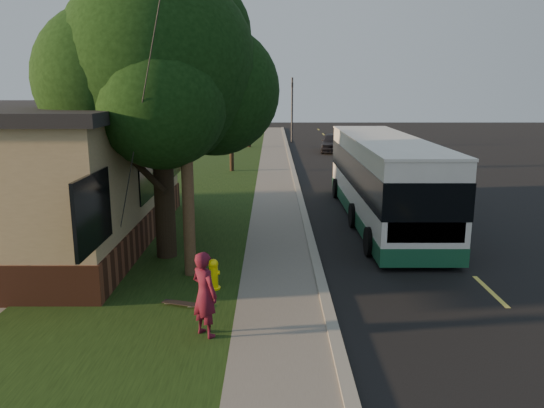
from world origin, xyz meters
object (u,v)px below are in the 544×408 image
at_px(skateboarder, 205,294).
at_px(distant_car, 332,142).
at_px(leafy_tree, 161,72).
at_px(skateboard_main, 202,275).
at_px(traffic_signal, 292,105).
at_px(fire_hydrant, 213,274).
at_px(dumpster, 34,207).
at_px(transit_bus, 383,177).
at_px(skateboard_spare, 180,303).
at_px(utility_pole, 184,93).
at_px(bare_tree_far, 249,122).
at_px(bare_tree_near, 231,134).

distance_m(skateboarder, distant_car, 30.46).
relative_size(leafy_tree, skateboard_main, 10.20).
relative_size(skateboarder, skateboard_main, 2.21).
distance_m(traffic_signal, skateboard_main, 33.52).
xyz_separation_m(fire_hydrant, dumpster, (-6.90, 6.07, 0.25)).
bearing_deg(dumpster, traffic_signal, 70.30).
height_order(transit_bus, distant_car, transit_bus).
xyz_separation_m(traffic_signal, skateboard_main, (-3.50, -33.20, -3.04)).
xyz_separation_m(leafy_tree, transit_bus, (6.93, 4.12, -3.56)).
height_order(traffic_signal, transit_bus, traffic_signal).
height_order(leafy_tree, skateboard_spare, leafy_tree).
bearing_deg(skateboard_spare, skateboarder, -62.23).
bearing_deg(distant_car, skateboarder, -93.69).
xyz_separation_m(utility_pole, skateboard_main, (0.31, -0.19, -4.51)).
distance_m(fire_hydrant, traffic_signal, 34.25).
bearing_deg(skateboard_spare, dumpster, 131.53).
height_order(fire_hydrant, skateboarder, skateboarder).
xyz_separation_m(transit_bus, distant_car, (0.52, 20.75, -0.91)).
height_order(skateboarder, skateboard_spare, skateboarder).
relative_size(traffic_signal, dumpster, 3.05).
xyz_separation_m(bare_tree_far, skateboarder, (0.50, -32.40, -1.09)).
bearing_deg(skateboarder, dumpster, -7.69).
bearing_deg(fire_hydrant, bare_tree_far, 90.76).
distance_m(utility_pole, traffic_signal, 33.26).
bearing_deg(dumpster, transit_bus, 3.23).
xyz_separation_m(transit_bus, dumpster, (-12.26, -0.69, -0.92)).
relative_size(transit_bus, skateboard_spare, 13.46).
xyz_separation_m(transit_bus, skateboard_spare, (-5.99, -7.77, -1.48)).
bearing_deg(leafy_tree, skateboarder, -71.67).
bearing_deg(skateboard_main, bare_tree_near, 91.68).
distance_m(bare_tree_far, dumpster, 24.83).
bearing_deg(fire_hydrant, transit_bus, 51.61).
height_order(bare_tree_near, bare_tree_far, bare_tree_near).
height_order(fire_hydrant, traffic_signal, traffic_signal).
height_order(utility_pole, bare_tree_far, utility_pole).
bearing_deg(transit_bus, leafy_tree, -149.29).
relative_size(traffic_signal, skateboard_main, 7.19).
xyz_separation_m(fire_hydrant, utility_pole, (-0.71, 0.99, 4.20)).
height_order(utility_pole, dumpster, utility_pole).
height_order(bare_tree_near, skateboard_main, bare_tree_near).
relative_size(bare_tree_far, dumpster, 2.24).
height_order(bare_tree_far, distant_car, bare_tree_far).
height_order(bare_tree_near, skateboard_spare, bare_tree_near).
bearing_deg(skateboard_spare, leafy_tree, 104.40).
bearing_deg(bare_tree_far, distant_car, -21.64).
height_order(leafy_tree, traffic_signal, leafy_tree).
distance_m(utility_pole, bare_tree_far, 29.13).
bearing_deg(dumpster, skateboard_main, -39.01).
height_order(utility_pole, transit_bus, utility_pole).
xyz_separation_m(traffic_signal, skateboarder, (-3.00, -36.40, -2.25)).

